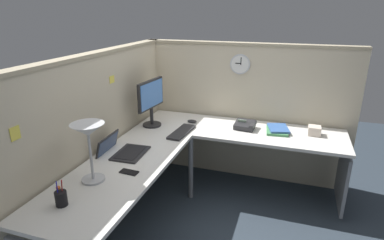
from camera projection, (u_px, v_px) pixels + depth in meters
name	position (u px, v px, depth m)	size (l,w,h in m)	color
ground_plane	(201.00, 208.00, 3.26)	(6.80, 6.80, 0.00)	#2D3842
cubicle_wall_back	(99.00, 139.00, 2.93)	(2.57, 0.12, 1.58)	beige
cubicle_wall_right	(245.00, 112.00, 3.69)	(0.12, 2.37, 1.58)	beige
desk	(202.00, 159.00, 2.90)	(2.35, 2.15, 0.73)	silver
monitor	(151.00, 99.00, 3.35)	(0.46, 0.20, 0.50)	#232326
laptop	(120.00, 150.00, 2.79)	(0.36, 0.40, 0.22)	#232326
keyboard	(182.00, 132.00, 3.24)	(0.43, 0.14, 0.02)	#232326
computer_mouse	(192.00, 121.00, 3.53)	(0.06, 0.10, 0.03)	#232326
desk_lamp_dome	(88.00, 135.00, 2.24)	(0.24, 0.24, 0.44)	#B7BABF
pen_cup	(61.00, 198.00, 2.04)	(0.08, 0.08, 0.18)	black
cell_phone	(129.00, 172.00, 2.46)	(0.07, 0.14, 0.01)	black
office_phone	(245.00, 125.00, 3.34)	(0.21, 0.22, 0.11)	#232326
book_stack	(278.00, 130.00, 3.28)	(0.32, 0.25, 0.04)	#3F7F4C
tissue_box	(314.00, 131.00, 3.18)	(0.12, 0.12, 0.09)	beige
wall_clock	(240.00, 64.00, 3.48)	(0.04, 0.22, 0.22)	#B7BABF
pinned_note_leftmost	(112.00, 79.00, 2.92)	(0.08, 0.00, 0.07)	#EAD84C
pinned_note_middle	(15.00, 133.00, 1.96)	(0.07, 0.00, 0.09)	#EAD84C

